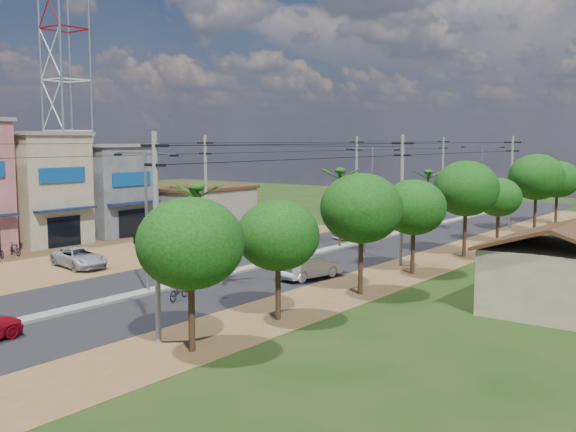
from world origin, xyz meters
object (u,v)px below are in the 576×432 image
Objects in this scene: car_silver_mid at (310,267)px; car_white_far at (360,230)px; car_parked_dark at (157,240)px; moto_rider_east at (179,292)px; car_parked_silver at (79,258)px.

car_silver_mid is 0.87× the size of car_white_far.
car_parked_dark is 17.75m from moto_rider_east.
car_silver_mid is at bearing -122.14° from moto_rider_east.
car_white_far is at bearing -33.40° from car_parked_dark.
car_silver_mid reaches higher than moto_rider_east.
car_parked_dark reaches higher than moto_rider_east.
car_silver_mid is 15.95m from car_parked_silver.
car_silver_mid is 9.20m from moto_rider_east.
moto_rider_east is at bearing 84.88° from car_silver_mid.
car_white_far is at bearing -97.92° from moto_rider_east.
car_silver_mid is 16.48m from car_parked_dark.
car_parked_silver reaches higher than moto_rider_east.
car_white_far is at bearing -9.28° from car_parked_silver.
moto_rider_east is (-2.41, -8.87, -0.24)m from car_silver_mid.
moto_rider_east is at bearing -58.72° from car_white_far.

